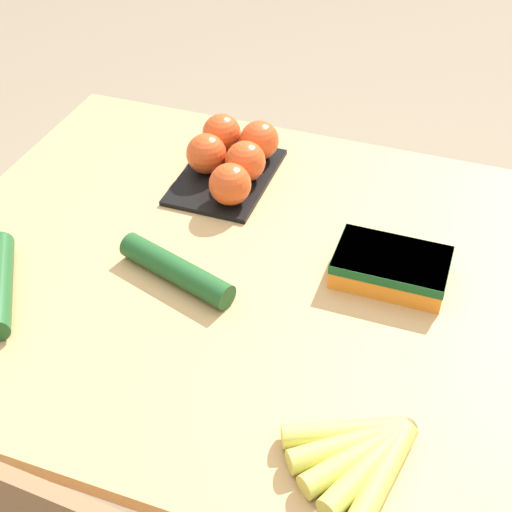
% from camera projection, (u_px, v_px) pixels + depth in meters
% --- Properties ---
extents(ground_plane, '(12.00, 12.00, 0.00)m').
position_uv_depth(ground_plane, '(256.00, 502.00, 1.76)').
color(ground_plane, gray).
extents(dining_table, '(1.19, 0.95, 0.77)m').
position_uv_depth(dining_table, '(256.00, 312.00, 1.33)').
color(dining_table, tan).
rests_on(dining_table, ground_plane).
extents(banana_bunch, '(0.18, 0.19, 0.03)m').
position_uv_depth(banana_bunch, '(361.00, 455.00, 0.95)').
color(banana_bunch, brown).
rests_on(banana_bunch, dining_table).
extents(tomato_pack, '(0.18, 0.26, 0.09)m').
position_uv_depth(tomato_pack, '(232.00, 157.00, 1.45)').
color(tomato_pack, black).
rests_on(tomato_pack, dining_table).
extents(carrot_bag, '(0.19, 0.12, 0.05)m').
position_uv_depth(carrot_bag, '(391.00, 265.00, 1.22)').
color(carrot_bag, orange).
rests_on(carrot_bag, dining_table).
extents(cucumber_near, '(0.23, 0.11, 0.05)m').
position_uv_depth(cucumber_near, '(176.00, 270.00, 1.22)').
color(cucumber_near, '#1E5123').
rests_on(cucumber_near, dining_table).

